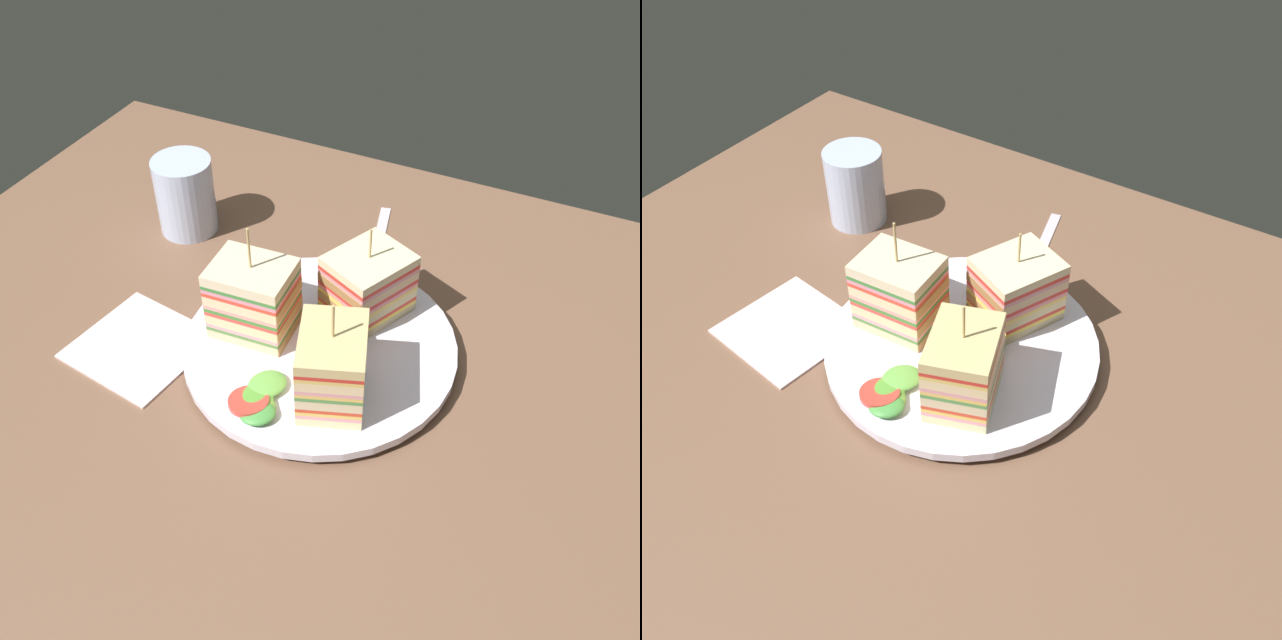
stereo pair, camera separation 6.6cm
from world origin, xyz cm
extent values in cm
cube|color=brown|center=(0.00, 0.00, -0.90)|extent=(97.00, 72.48, 1.80)
cylinder|color=white|center=(0.00, 0.00, 0.39)|extent=(16.32, 16.32, 0.77)
cylinder|color=white|center=(0.00, 0.00, 1.25)|extent=(26.32, 26.32, 0.95)
cube|color=#DCBA8D|center=(-6.63, -0.78, 2.26)|extent=(7.88, 6.41, 1.08)
cube|color=#9E7242|center=(-2.96, -0.54, 2.26)|extent=(0.68, 5.81, 1.08)
cube|color=#4B7D36|center=(-6.63, -0.78, 3.00)|extent=(7.88, 6.41, 0.41)
cube|color=pink|center=(-6.63, -0.78, 3.41)|extent=(7.88, 6.41, 0.41)
cube|color=beige|center=(-6.63, -0.78, 4.15)|extent=(7.88, 6.41, 1.08)
cube|color=#B2844C|center=(-2.96, -0.54, 4.15)|extent=(0.68, 5.81, 1.08)
cube|color=#D93F37|center=(-6.63, -0.78, 4.90)|extent=(7.88, 6.41, 0.41)
cube|color=#3D7E2F|center=(-6.63, -0.78, 5.31)|extent=(7.88, 6.41, 0.41)
cube|color=pink|center=(-6.63, -0.78, 5.72)|extent=(7.88, 6.41, 0.41)
cube|color=beige|center=(-6.63, -0.78, 6.46)|extent=(7.88, 6.41, 1.08)
cube|color=#B2844C|center=(-2.96, -0.54, 6.46)|extent=(0.68, 5.81, 1.08)
cube|color=red|center=(-6.63, -0.78, 7.21)|extent=(7.88, 6.41, 0.41)
cube|color=pink|center=(-6.63, -0.78, 7.62)|extent=(7.88, 6.41, 0.41)
cube|color=#3C7F36|center=(-6.63, -0.78, 8.03)|extent=(7.88, 6.41, 0.41)
cube|color=beige|center=(-6.63, -0.78, 8.77)|extent=(7.88, 6.41, 1.08)
cylinder|color=tan|center=(-6.63, -0.78, 11.46)|extent=(0.24, 0.24, 4.31)
cube|color=beige|center=(3.77, -5.51, 2.23)|extent=(7.89, 8.98, 1.03)
cube|color=#B2844C|center=(2.53, -2.04, 2.23)|extent=(5.36, 2.17, 1.03)
cube|color=pink|center=(3.77, -5.51, 2.95)|extent=(7.89, 8.98, 0.41)
cube|color=#F0BF52|center=(3.77, -5.51, 3.36)|extent=(7.89, 8.98, 0.41)
cube|color=red|center=(3.77, -5.51, 3.77)|extent=(7.89, 8.98, 0.41)
cube|color=beige|center=(3.77, -5.51, 4.49)|extent=(7.89, 8.98, 1.03)
cube|color=#9E7242|center=(2.53, -2.04, 4.49)|extent=(5.36, 2.17, 1.03)
cube|color=#4D8F44|center=(3.77, -5.51, 5.21)|extent=(7.89, 8.98, 0.41)
cube|color=#EDBE57|center=(3.77, -5.51, 5.62)|extent=(7.89, 8.98, 0.41)
cube|color=pink|center=(3.77, -5.51, 6.03)|extent=(7.89, 8.98, 0.41)
cube|color=beige|center=(3.77, -5.51, 6.75)|extent=(7.89, 8.98, 1.03)
cube|color=#9E7242|center=(2.53, -2.04, 6.75)|extent=(5.36, 2.17, 1.03)
cube|color=#EAC35F|center=(3.77, -5.51, 7.47)|extent=(7.89, 8.98, 0.41)
cube|color=red|center=(3.77, -5.51, 7.88)|extent=(7.89, 8.98, 0.41)
cube|color=#D6BD7D|center=(3.77, -5.51, 8.60)|extent=(7.89, 8.98, 1.03)
cylinder|color=tan|center=(3.77, -5.51, 10.83)|extent=(0.24, 0.24, 3.42)
cube|color=beige|center=(2.21, 6.30, 2.17)|extent=(8.87, 9.45, 0.90)
cube|color=#9E7242|center=(0.68, 2.96, 2.17)|extent=(5.76, 2.85, 0.90)
cube|color=yellow|center=(2.21, 6.30, 2.84)|extent=(8.87, 9.45, 0.44)
cube|color=red|center=(2.21, 6.30, 3.28)|extent=(8.87, 9.45, 0.44)
cube|color=beige|center=(2.21, 6.30, 3.95)|extent=(8.87, 9.45, 0.90)
cube|color=#B2844C|center=(0.68, 2.96, 3.95)|extent=(5.76, 2.85, 0.90)
cube|color=#F2CC55|center=(2.21, 6.30, 4.62)|extent=(8.87, 9.45, 0.44)
cube|color=pink|center=(2.21, 6.30, 5.06)|extent=(8.87, 9.45, 0.44)
cube|color=red|center=(2.21, 6.30, 5.50)|extent=(8.87, 9.45, 0.44)
cube|color=beige|center=(2.21, 6.30, 6.17)|extent=(8.87, 9.45, 0.90)
cube|color=#9E7242|center=(0.68, 2.96, 6.17)|extent=(5.76, 2.85, 0.90)
cube|color=pink|center=(2.21, 6.30, 6.84)|extent=(8.87, 9.45, 0.44)
cube|color=red|center=(2.21, 6.30, 7.27)|extent=(8.87, 9.45, 0.44)
cube|color=beige|center=(2.21, 6.30, 7.95)|extent=(8.87, 9.45, 0.90)
cylinder|color=tan|center=(2.21, 6.30, 10.01)|extent=(0.24, 0.24, 3.23)
cylinder|color=#E1C876|center=(1.22, 0.32, 2.06)|extent=(4.58, 4.59, 0.71)
cylinder|color=#EFC565|center=(1.36, 1.23, 2.55)|extent=(5.55, 5.55, 0.66)
cylinder|color=#EFC062|center=(2.43, 0.77, 3.16)|extent=(4.72, 4.72, 0.70)
ellipsoid|color=#649E3E|center=(-1.40, -9.57, 2.20)|extent=(4.82, 4.74, 1.00)
ellipsoid|color=#539935|center=(-1.97, -8.93, 2.24)|extent=(3.29, 4.22, 1.11)
ellipsoid|color=#61A745|center=(-1.80, -7.23, 2.30)|extent=(4.35, 4.72, 1.28)
ellipsoid|color=#469340|center=(-0.99, -10.52, 2.26)|extent=(4.15, 3.94, 1.16)
cylinder|color=#CE3C32|center=(-2.29, -9.79, 2.37)|extent=(3.65, 3.64, 0.97)
cube|color=silver|center=(-1.95, 20.68, 0.12)|extent=(3.81, 10.87, 0.25)
ellipsoid|color=silver|center=(-0.24, 13.85, 0.50)|extent=(3.74, 4.55, 1.00)
cube|color=silver|center=(-16.60, -6.65, 0.25)|extent=(13.25, 12.86, 0.50)
cylinder|color=silver|center=(-22.98, 12.36, 4.51)|extent=(6.78, 6.78, 9.01)
cylinder|color=white|center=(-22.98, 12.36, 2.28)|extent=(6.24, 6.24, 4.56)
camera|label=1|loc=(20.45, -43.20, 50.24)|focal=39.79mm
camera|label=2|loc=(26.20, -39.97, 50.24)|focal=39.79mm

